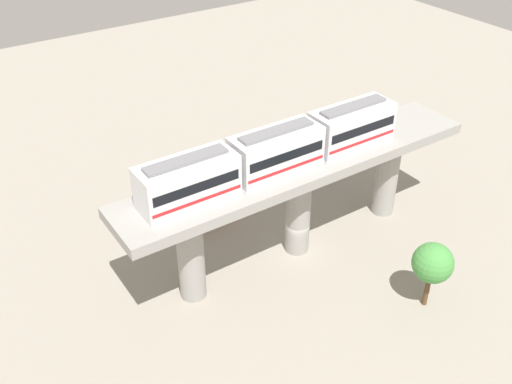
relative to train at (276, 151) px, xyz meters
The scene contains 7 objects.
ground_plane 9.95m from the train, 90.00° to the right, with size 120.00×120.00×0.00m, color gray.
viaduct 4.20m from the train, 90.00° to the right, with size 5.20×28.85×8.16m.
train is the anchor object (origin of this frame).
parked_car_red 11.80m from the train, 13.23° to the left, with size 2.31×4.39×1.76m.
parked_car_blue 15.98m from the train, 50.94° to the right, with size 2.71×4.50×1.76m.
parked_car_yellow 15.74m from the train, ahead, with size 2.40×4.42×1.76m.
tree_near_viaduct 13.14m from the train, 148.87° to the right, with size 2.86×2.86×5.24m.
Camera 1 is at (-28.62, 23.08, 29.99)m, focal length 41.19 mm.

